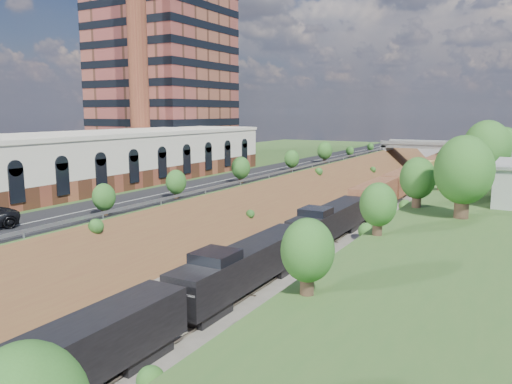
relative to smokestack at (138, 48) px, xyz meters
The scene contains 14 objects.
platform_left 23.05m from the smokestack, 53.13° to the left, with size 44.00×180.00×5.00m, color #375D26.
embankment_left 35.58m from the smokestack, ahead, with size 7.07×180.00×7.07m, color brown.
embankment_right 53.39m from the smokestack, ahead, with size 7.07×180.00×7.07m, color brown.
rail_left_track 41.86m from the smokestack, ahead, with size 1.58×180.00×0.18m, color gray.
rail_right_track 46.11m from the smokestack, ahead, with size 1.58×180.00×0.18m, color gray.
road 28.88m from the smokestack, 11.04° to the left, with size 8.00×180.00×0.10m, color black.
guardrail 31.59m from the smokestack, ahead, with size 0.10×171.00×0.70m.
commercial_building 25.69m from the smokestack, 66.04° to the right, with size 14.30×62.30×7.00m.
highrise_tower 19.55m from the smokestack, 116.57° to the left, with size 22.00×22.00×53.90m.
smokestack is the anchor object (origin of this frame).
overpass 77.82m from the smokestack, 61.39° to the left, with size 24.50×8.30×7.40m.
tree_right_large 57.52m from the smokestack, 16.80° to the right, with size 5.25×5.25×7.61m.
tree_left_crest 46.95m from the smokestack, 56.09° to the right, with size 2.45×2.45×3.55m.
freight_train 49.35m from the smokestack, 28.59° to the left, with size 3.01×153.47×4.55m.
Camera 1 is at (22.54, -8.34, 14.68)m, focal length 35.00 mm.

